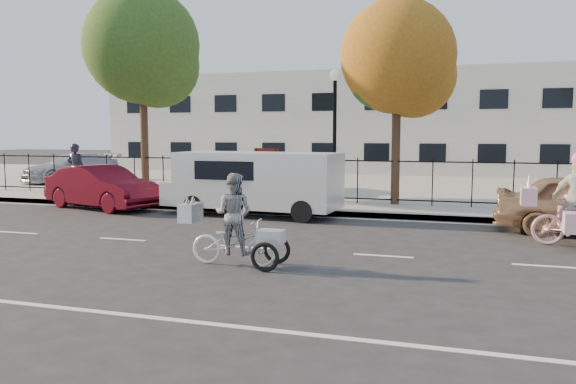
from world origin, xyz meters
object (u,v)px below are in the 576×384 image
(lamppost, at_px, (335,113))
(lot_car_a, at_px, (71,168))
(pedestrian, at_px, (76,169))
(lot_car_c, at_px, (298,175))
(zebra_trike, at_px, (234,230))
(red_sedan, at_px, (102,187))
(white_van, at_px, (255,181))
(lot_car_b, at_px, (209,172))
(unicorn_bike, at_px, (575,212))

(lamppost, distance_m, lot_car_a, 14.69)
(lamppost, relative_size, pedestrian, 2.25)
(pedestrian, relative_size, lot_car_c, 0.47)
(pedestrian, bearing_deg, zebra_trike, 135.58)
(red_sedan, height_order, lot_car_a, lot_car_a)
(white_van, height_order, pedestrian, pedestrian)
(pedestrian, height_order, lot_car_b, pedestrian)
(unicorn_bike, xyz_separation_m, lot_car_b, (-12.64, 8.60, 0.02))
(red_sedan, height_order, pedestrian, pedestrian)
(lamppost, xyz_separation_m, pedestrian, (-9.98, 0.00, -2.00))
(lamppost, bearing_deg, lot_car_b, 148.07)
(pedestrian, height_order, lot_car_a, pedestrian)
(pedestrian, bearing_deg, red_sedan, 136.01)
(white_van, distance_m, lot_car_a, 13.70)
(zebra_trike, relative_size, pedestrian, 1.05)
(zebra_trike, xyz_separation_m, pedestrian, (-9.92, 8.39, 0.44))
(white_van, xyz_separation_m, lot_car_c, (-0.27, 5.59, -0.21))
(lot_car_b, bearing_deg, unicorn_bike, -52.68)
(zebra_trike, distance_m, lot_car_b, 13.85)
(red_sedan, distance_m, lot_car_b, 6.31)
(lamppost, relative_size, lot_car_a, 0.93)
(unicorn_bike, bearing_deg, zebra_trike, 123.24)
(white_van, relative_size, pedestrian, 2.82)
(pedestrian, xyz_separation_m, lot_car_b, (3.64, 3.95, -0.33))
(pedestrian, distance_m, lot_car_b, 5.38)
(unicorn_bike, distance_m, red_sedan, 13.73)
(pedestrian, bearing_deg, lot_car_a, -54.31)
(white_van, xyz_separation_m, pedestrian, (-8.06, 2.30, 0.07))
(white_van, height_order, lot_car_b, white_van)
(zebra_trike, distance_m, lot_car_a, 18.86)
(white_van, relative_size, lot_car_b, 1.19)
(white_van, xyz_separation_m, lot_car_b, (-4.42, 6.25, -0.26))
(zebra_trike, bearing_deg, lot_car_b, 25.38)
(pedestrian, relative_size, lot_car_b, 0.42)
(zebra_trike, bearing_deg, lamppost, -1.98)
(zebra_trike, xyz_separation_m, lot_car_c, (-2.13, 11.69, 0.16))
(lot_car_b, distance_m, lot_car_c, 4.20)
(lamppost, distance_m, lot_car_b, 7.82)
(zebra_trike, bearing_deg, pedestrian, 48.19)
(lot_car_b, bearing_deg, zebra_trike, -81.51)
(unicorn_bike, relative_size, pedestrian, 1.07)
(lot_car_c, bearing_deg, red_sedan, -150.90)
(pedestrian, xyz_separation_m, lot_car_c, (7.78, 3.29, -0.28))
(lot_car_a, bearing_deg, lot_car_c, 14.44)
(white_van, xyz_separation_m, lot_car_a, (-11.86, 6.85, -0.22))
(unicorn_bike, height_order, lot_car_b, unicorn_bike)
(red_sedan, height_order, lot_car_c, lot_car_c)
(lot_car_a, bearing_deg, pedestrian, -29.50)
(lot_car_b, height_order, lot_car_c, lot_car_c)
(pedestrian, bearing_deg, unicorn_bike, 159.89)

